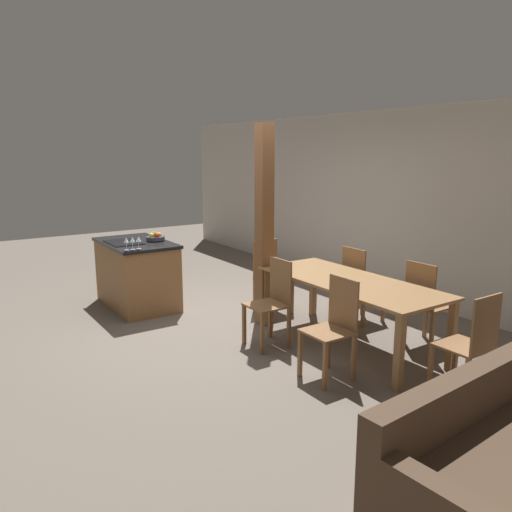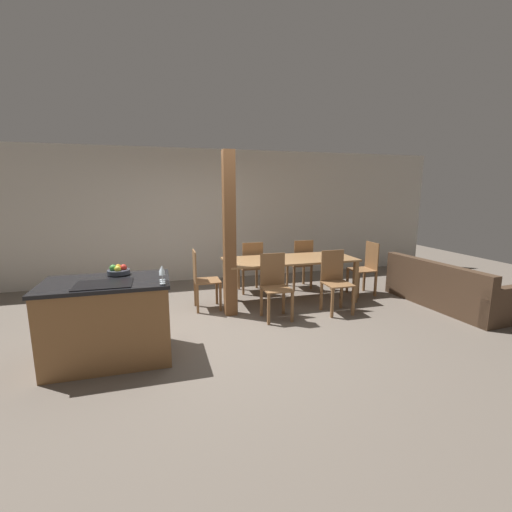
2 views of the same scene
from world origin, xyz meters
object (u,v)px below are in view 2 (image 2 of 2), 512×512
object	(u,v)px
timber_post	(229,235)
dining_table	(290,263)
dining_chair_foot_end	(366,267)
dining_chair_near_left	(275,285)
dining_chair_near_right	(335,280)
couch	(448,290)
kitchen_island	(109,321)
dining_chair_head_end	(202,278)
wine_glass_near	(162,272)
fruit_bowl	(118,271)
dining_chair_far_left	(251,266)
wine_glass_middle	(162,271)
wine_glass_far	(162,269)
dining_chair_far_right	(301,263)

from	to	relation	value
timber_post	dining_table	bearing A→B (deg)	17.86
dining_chair_foot_end	dining_chair_near_left	bearing A→B (deg)	-71.26
dining_chair_near_right	couch	bearing A→B (deg)	-8.08
kitchen_island	dining_chair_near_left	distance (m)	2.29
dining_table	dining_chair_head_end	world-z (taller)	dining_chair_head_end
wine_glass_near	dining_chair_near_left	bearing A→B (deg)	33.56
fruit_bowl	dining_chair_head_end	bearing A→B (deg)	46.50
couch	kitchen_island	bearing A→B (deg)	91.24
wine_glass_near	timber_post	xyz separation A→B (m)	(0.98, 1.37, 0.18)
kitchen_island	timber_post	world-z (taller)	timber_post
wine_glass_near	dining_chair_foot_end	size ratio (longest dim) A/B	0.17
dining_chair_head_end	couch	world-z (taller)	dining_chair_head_end
fruit_bowl	dining_chair_far_left	distance (m)	2.79
couch	dining_chair_foot_end	bearing A→B (deg)	40.86
wine_glass_middle	dining_chair_head_end	world-z (taller)	wine_glass_middle
fruit_bowl	wine_glass_middle	xyz separation A→B (m)	(0.48, -0.50, 0.08)
wine_glass_far	dining_chair_near_right	world-z (taller)	wine_glass_far
wine_glass_near	wine_glass_middle	xyz separation A→B (m)	(0.00, 0.08, 0.00)
wine_glass_near	dining_chair_far_left	bearing A→B (deg)	56.36
wine_glass_far	dining_chair_foot_end	size ratio (longest dim) A/B	0.17
timber_post	wine_glass_far	bearing A→B (deg)	-129.09
wine_glass_middle	wine_glass_near	bearing A→B (deg)	-90.00
wine_glass_middle	dining_table	xyz separation A→B (m)	(2.08, 1.64, -0.38)
dining_chair_far_left	couch	bearing A→B (deg)	151.00
dining_chair_near_right	wine_glass_near	bearing A→B (deg)	-157.75
dining_chair_near_left	dining_chair_far_right	distance (m)	1.66
dining_chair_near_right	couch	size ratio (longest dim) A/B	0.47
timber_post	couch	bearing A→B (deg)	-9.46
kitchen_island	dining_table	world-z (taller)	kitchen_island
dining_chair_near_left	dining_chair_head_end	distance (m)	1.19
dining_chair_near_left	dining_chair_foot_end	xyz separation A→B (m)	(1.97, 0.67, 0.00)
dining_chair_near_left	dining_chair_near_right	bearing A→B (deg)	0.00
dining_table	dining_chair_near_right	world-z (taller)	dining_chair_near_right
dining_chair_head_end	timber_post	bearing A→B (deg)	-133.57
fruit_bowl	dining_table	xyz separation A→B (m)	(2.56, 1.15, -0.30)
kitchen_island	dining_chair_near_left	size ratio (longest dim) A/B	1.38
fruit_bowl	dining_table	size ratio (longest dim) A/B	0.11
wine_glass_far	dining_chair_near_right	distance (m)	2.78
wine_glass_far	dining_chair_far_left	bearing A→B (deg)	54.54
wine_glass_near	dining_chair_near_right	xyz separation A→B (m)	(2.58, 1.06, -0.54)
dining_chair_near_right	timber_post	bearing A→B (deg)	168.90
dining_chair_near_left	dining_chair_far_right	world-z (taller)	same
dining_chair_near_left	dining_chair_far_right	bearing A→B (deg)	53.49
kitchen_island	dining_chair_head_end	distance (m)	1.84
kitchen_island	dining_table	distance (m)	3.02
dining_chair_near_right	dining_chair_foot_end	xyz separation A→B (m)	(0.98, 0.67, 0.00)
dining_chair_head_end	dining_chair_near_left	bearing A→B (deg)	-124.27
wine_glass_middle	dining_chair_near_left	xyz separation A→B (m)	(1.59, 0.98, -0.54)
wine_glass_middle	timber_post	size ratio (longest dim) A/B	0.07
dining_chair_far_right	dining_chair_head_end	bearing A→B (deg)	18.74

